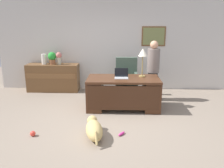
{
  "coord_description": "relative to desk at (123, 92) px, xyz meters",
  "views": [
    {
      "loc": [
        0.18,
        -4.55,
        2.07
      ],
      "look_at": [
        0.05,
        0.3,
        0.75
      ],
      "focal_mm": 37.33,
      "sensor_mm": 36.0,
      "label": 1
    }
  ],
  "objects": [
    {
      "name": "laptop",
      "position": [
        -0.05,
        0.04,
        0.4
      ],
      "size": [
        0.32,
        0.22,
        0.22
      ],
      "color": "#B2B5BA",
      "rests_on": "desk"
    },
    {
      "name": "back_wall",
      "position": [
        -0.29,
        1.8,
        0.94
      ],
      "size": [
        7.0,
        0.16,
        2.7
      ],
      "color": "silver",
      "rests_on": "ground_plane"
    },
    {
      "name": "desk",
      "position": [
        0.0,
        0.0,
        0.0
      ],
      "size": [
        1.72,
        0.87,
        0.76
      ],
      "color": "#4C2B19",
      "rests_on": "ground_plane"
    },
    {
      "name": "dog_toy_ball",
      "position": [
        -1.7,
        -1.48,
        -0.36
      ],
      "size": [
        0.1,
        0.1,
        0.1
      ],
      "primitive_type": "sphere",
      "color": "#E53F33",
      "rests_on": "ground_plane"
    },
    {
      "name": "ground_plane",
      "position": [
        -0.3,
        -0.8,
        -0.41
      ],
      "size": [
        12.0,
        12.0,
        0.0
      ],
      "primitive_type": "plane",
      "color": "gray"
    },
    {
      "name": "vase_with_flowers",
      "position": [
        -1.88,
        1.45,
        0.63
      ],
      "size": [
        0.17,
        0.17,
        0.36
      ],
      "color": "beige",
      "rests_on": "credenza"
    },
    {
      "name": "person_standing",
      "position": [
        0.8,
        0.69,
        0.4
      ],
      "size": [
        0.32,
        0.32,
        1.58
      ],
      "color": "#262323",
      "rests_on": "ground_plane"
    },
    {
      "name": "dog_lying",
      "position": [
        -0.56,
        -1.48,
        -0.26
      ],
      "size": [
        0.44,
        0.85,
        0.3
      ],
      "color": "tan",
      "rests_on": "ground_plane"
    },
    {
      "name": "credenza",
      "position": [
        -2.09,
        1.45,
        0.0
      ],
      "size": [
        1.53,
        0.5,
        0.82
      ],
      "color": "brown",
      "rests_on": "ground_plane"
    },
    {
      "name": "armchair",
      "position": [
        0.11,
        0.97,
        0.07
      ],
      "size": [
        0.6,
        0.59,
        1.09
      ],
      "color": "#475B4C",
      "rests_on": "ground_plane"
    },
    {
      "name": "desk_lamp",
      "position": [
        0.46,
        0.18,
        0.89
      ],
      "size": [
        0.22,
        0.22,
        0.68
      ],
      "color": "#9E8447",
      "rests_on": "desk"
    },
    {
      "name": "vase_empty",
      "position": [
        -2.34,
        1.45,
        0.56
      ],
      "size": [
        0.14,
        0.14,
        0.3
      ],
      "primitive_type": "cylinder",
      "color": "silver",
      "rests_on": "credenza"
    },
    {
      "name": "potted_plant",
      "position": [
        -2.09,
        1.45,
        0.61
      ],
      "size": [
        0.24,
        0.24,
        0.36
      ],
      "color": "brown",
      "rests_on": "credenza"
    },
    {
      "name": "dog_toy_bone",
      "position": [
        -0.05,
        -1.39,
        -0.39
      ],
      "size": [
        0.15,
        0.19,
        0.05
      ],
      "primitive_type": "ellipsoid",
      "rotation": [
        0.0,
        0.0,
        4.1
      ],
      "color": "#D8338C",
      "rests_on": "ground_plane"
    }
  ]
}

